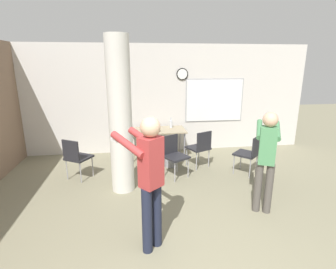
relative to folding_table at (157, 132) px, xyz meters
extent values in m
cube|color=silver|center=(0.11, 0.58, 0.73)|extent=(8.00, 0.12, 2.80)
cylinder|color=black|center=(0.71, 0.51, 1.38)|extent=(0.30, 0.03, 0.30)
cylinder|color=white|center=(0.71, 0.49, 1.38)|extent=(0.25, 0.01, 0.25)
cube|color=#99999E|center=(1.61, 0.52, 0.68)|extent=(1.58, 0.01, 1.16)
cube|color=white|center=(1.61, 0.51, 0.68)|extent=(1.52, 0.02, 1.10)
cylinder|color=silver|center=(-0.80, -1.65, 0.73)|extent=(0.42, 0.42, 2.80)
cube|color=tan|center=(0.00, 0.00, 0.04)|extent=(1.41, 0.74, 0.03)
cylinder|color=gray|center=(-0.64, -0.31, -0.33)|extent=(0.04, 0.04, 0.69)
cylinder|color=gray|center=(0.64, -0.31, -0.33)|extent=(0.04, 0.04, 0.69)
cylinder|color=gray|center=(-0.64, 0.31, -0.33)|extent=(0.04, 0.04, 0.69)
cylinder|color=gray|center=(0.64, 0.31, -0.33)|extent=(0.04, 0.04, 0.69)
cylinder|color=silver|center=(0.38, 0.17, 0.15)|extent=(0.07, 0.07, 0.19)
cylinder|color=silver|center=(0.38, 0.17, 0.28)|extent=(0.03, 0.03, 0.08)
cylinder|color=gray|center=(0.26, -0.63, -0.48)|extent=(0.29, 0.29, 0.39)
cube|color=#232328|center=(0.28, -1.25, -0.22)|extent=(0.60, 0.60, 0.04)
cube|color=#232328|center=(0.17, -1.07, 0.00)|extent=(0.36, 0.23, 0.40)
cylinder|color=#99999E|center=(0.21, -1.50, -0.46)|extent=(0.02, 0.02, 0.43)
cylinder|color=#99999E|center=(0.52, -1.32, -0.46)|extent=(0.02, 0.02, 0.43)
cylinder|color=#99999E|center=(0.03, -1.19, -0.46)|extent=(0.02, 0.02, 0.43)
cylinder|color=#99999E|center=(0.34, -1.01, -0.46)|extent=(0.02, 0.02, 0.43)
cube|color=#232328|center=(0.87, -0.73, -0.22)|extent=(0.58, 0.58, 0.04)
cube|color=#232328|center=(0.96, -0.92, 0.00)|extent=(0.37, 0.19, 0.40)
cylinder|color=#99999E|center=(0.96, -0.49, -0.46)|extent=(0.02, 0.02, 0.43)
cylinder|color=#99999E|center=(0.63, -0.64, -0.46)|extent=(0.02, 0.02, 0.43)
cylinder|color=#99999E|center=(1.11, -0.82, -0.46)|extent=(0.02, 0.02, 0.43)
cylinder|color=#99999E|center=(0.78, -0.97, -0.46)|extent=(0.02, 0.02, 0.43)
cube|color=#232328|center=(-1.71, -1.02, -0.22)|extent=(0.61, 0.61, 0.04)
cube|color=#232328|center=(-1.82, -1.20, 0.00)|extent=(0.35, 0.23, 0.40)
cylinder|color=#99999E|center=(-1.46, -0.96, -0.46)|extent=(0.02, 0.02, 0.43)
cylinder|color=#99999E|center=(-1.77, -0.77, -0.46)|extent=(0.02, 0.02, 0.43)
cylinder|color=#99999E|center=(-1.65, -1.27, -0.46)|extent=(0.02, 0.02, 0.43)
cylinder|color=#99999E|center=(-1.96, -1.08, -0.46)|extent=(0.02, 0.02, 0.43)
cube|color=#232328|center=(1.79, -1.27, -0.22)|extent=(0.62, 0.62, 0.04)
cube|color=#232328|center=(1.93, -1.42, 0.00)|extent=(0.31, 0.29, 0.40)
cylinder|color=#99999E|center=(1.80, -1.02, -0.46)|extent=(0.02, 0.02, 0.43)
cylinder|color=#99999E|center=(1.53, -1.27, -0.46)|extent=(0.02, 0.02, 0.43)
cylinder|color=#99999E|center=(2.04, -1.28, -0.46)|extent=(0.02, 0.02, 0.43)
cylinder|color=#99999E|center=(1.78, -1.53, -0.46)|extent=(0.02, 0.02, 0.43)
cylinder|color=#1E2338|center=(-0.32, -3.31, -0.23)|extent=(0.13, 0.13, 0.88)
cylinder|color=#1E2338|center=(-0.45, -3.43, -0.23)|extent=(0.13, 0.13, 0.88)
cube|color=#B23838|center=(-0.38, -3.37, 0.52)|extent=(0.33, 0.32, 0.62)
sphere|color=#D8AD8C|center=(-0.38, -3.37, 0.95)|extent=(0.24, 0.24, 0.24)
cylinder|color=#B23838|center=(-0.44, -3.09, 0.72)|extent=(0.43, 0.48, 0.25)
cylinder|color=#B23838|center=(-0.65, -3.27, 0.72)|extent=(0.43, 0.48, 0.25)
cube|color=white|center=(-0.82, -3.09, 0.73)|extent=(0.11, 0.12, 0.04)
cylinder|color=#514C47|center=(1.51, -2.77, -0.26)|extent=(0.12, 0.12, 0.83)
cylinder|color=#514C47|center=(1.36, -2.70, -0.26)|extent=(0.12, 0.12, 0.83)
cube|color=#4C8C59|center=(1.43, -2.74, 0.45)|extent=(0.30, 0.28, 0.59)
sphere|color=#D8AD8C|center=(1.43, -2.74, 0.85)|extent=(0.22, 0.22, 0.22)
cylinder|color=#4C8C59|center=(1.65, -2.58, 0.64)|extent=(0.30, 0.50, 0.23)
cylinder|color=#4C8C59|center=(1.42, -2.47, 0.64)|extent=(0.30, 0.50, 0.23)
cube|color=white|center=(1.52, -2.26, 0.64)|extent=(0.09, 0.13, 0.04)
camera|label=1|loc=(-0.57, -6.28, 1.66)|focal=28.00mm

